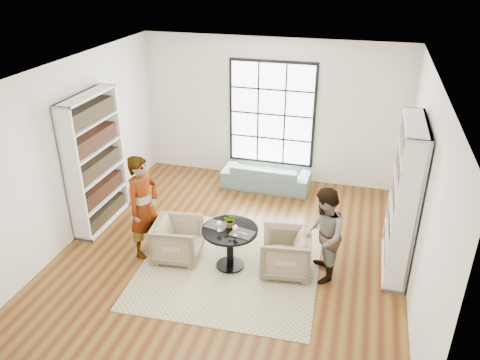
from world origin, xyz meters
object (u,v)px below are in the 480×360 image
(wine_glass_left, at_px, (219,224))
(flower_centerpiece, at_px, (231,220))
(person_left, at_px, (144,207))
(pedestal_table, at_px, (230,239))
(armchair_left, at_px, (178,240))
(person_right, at_px, (323,236))
(wine_glass_right, at_px, (235,228))
(sofa, at_px, (266,176))
(armchair_right, at_px, (285,252))

(wine_glass_left, bearing_deg, flower_centerpiece, 48.80)
(person_left, relative_size, flower_centerpiece, 7.49)
(pedestal_table, distance_m, armchair_left, 0.89)
(pedestal_table, bearing_deg, person_right, 4.60)
(armchair_left, xyz_separation_m, person_right, (2.27, 0.10, 0.41))
(armchair_left, relative_size, wine_glass_right, 4.12)
(armchair_left, distance_m, person_left, 0.76)
(sofa, distance_m, wine_glass_left, 2.98)
(person_left, bearing_deg, wine_glass_left, -77.95)
(armchair_right, bearing_deg, flower_centerpiece, -94.88)
(person_left, xyz_separation_m, person_right, (2.82, 0.10, -0.12))
(person_right, xyz_separation_m, wine_glass_left, (-1.54, -0.20, 0.07))
(person_right, height_order, wine_glass_left, person_right)
(pedestal_table, xyz_separation_m, person_left, (-1.42, 0.01, 0.36))
(sofa, height_order, armchair_right, armchair_right)
(flower_centerpiece, bearing_deg, armchair_left, -176.05)
(person_left, height_order, flower_centerpiece, person_left)
(sofa, height_order, flower_centerpiece, flower_centerpiece)
(armchair_left, bearing_deg, pedestal_table, -97.29)
(sofa, relative_size, armchair_left, 2.46)
(armchair_right, height_order, wine_glass_right, wine_glass_right)
(flower_centerpiece, bearing_deg, sofa, 91.06)
(person_right, xyz_separation_m, wine_glass_right, (-1.27, -0.26, 0.07))
(pedestal_table, relative_size, armchair_right, 1.14)
(armchair_right, xyz_separation_m, person_left, (-2.27, -0.10, 0.52))
(sofa, relative_size, flower_centerpiece, 7.87)
(sofa, distance_m, wine_glass_right, 3.05)
(sofa, bearing_deg, pedestal_table, 92.13)
(wine_glass_right, height_order, flower_centerpiece, flower_centerpiece)
(wine_glass_right, xyz_separation_m, flower_centerpiece, (-0.13, 0.22, -0.01))
(pedestal_table, xyz_separation_m, wine_glass_left, (-0.14, -0.08, 0.31))
(person_left, distance_m, wine_glass_left, 1.29)
(armchair_right, distance_m, person_right, 0.68)
(armchair_right, relative_size, wine_glass_left, 4.38)
(pedestal_table, height_order, wine_glass_right, wine_glass_right)
(armchair_right, relative_size, person_left, 0.44)
(wine_glass_right, bearing_deg, armchair_right, 19.80)
(armchair_right, distance_m, wine_glass_left, 1.12)
(armchair_right, xyz_separation_m, wine_glass_right, (-0.72, -0.26, 0.47))
(pedestal_table, height_order, person_left, person_left)
(person_left, bearing_deg, armchair_right, -71.13)
(pedestal_table, distance_m, wine_glass_right, 0.37)
(wine_glass_left, bearing_deg, person_left, 175.76)
(sofa, height_order, armchair_left, armchair_left)
(sofa, relative_size, wine_glass_left, 10.50)
(armchair_left, distance_m, armchair_right, 1.73)
(sofa, relative_size, person_left, 1.05)
(wine_glass_left, bearing_deg, wine_glass_right, -13.08)
(wine_glass_left, bearing_deg, sofa, 88.35)
(person_right, distance_m, flower_centerpiece, 1.41)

